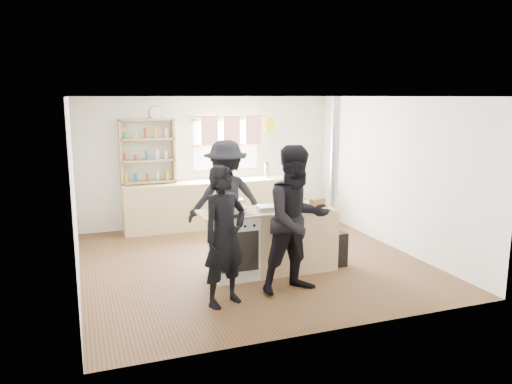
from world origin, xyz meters
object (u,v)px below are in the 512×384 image
at_px(stockpot_stove, 236,204).
at_px(person_far, 226,199).
at_px(person_near_right, 297,220).
at_px(cooking_island, 273,240).
at_px(bread_board, 317,203).
at_px(roast_tray, 271,208).
at_px(person_near_left, 225,236).
at_px(thermos, 267,171).
at_px(skillet_greens, 229,214).
at_px(stockpot_counter, 295,201).
at_px(flue_heater, 333,223).

relative_size(stockpot_stove, person_far, 0.12).
bearing_deg(person_near_right, cooking_island, 83.96).
bearing_deg(person_far, bread_board, 140.29).
height_order(roast_tray, person_near_left, person_near_left).
xyz_separation_m(thermos, person_near_left, (-1.95, -3.64, -0.19)).
relative_size(skillet_greens, roast_tray, 0.93).
distance_m(thermos, person_near_right, 3.68).
bearing_deg(skillet_greens, person_near_left, -111.59).
height_order(thermos, person_near_left, person_near_left).
xyz_separation_m(thermos, bread_board, (-0.31, -2.84, -0.06)).
relative_size(stockpot_stove, bread_board, 0.65).
xyz_separation_m(skillet_greens, person_near_left, (-0.27, -0.67, -0.10)).
height_order(skillet_greens, person_far, person_far).
bearing_deg(stockpot_counter, flue_heater, -0.41).
bearing_deg(stockpot_counter, skillet_greens, -170.02).
xyz_separation_m(skillet_greens, person_near_right, (0.72, -0.59, -0.00)).
height_order(skillet_greens, stockpot_counter, stockpot_counter).
bearing_deg(roast_tray, skillet_greens, -168.63).
relative_size(stockpot_stove, person_near_left, 0.13).
distance_m(person_near_left, person_far, 1.87).
distance_m(roast_tray, person_near_left, 1.22).
height_order(stockpot_stove, bread_board, stockpot_stove).
height_order(thermos, stockpot_stove, thermos).
bearing_deg(roast_tray, person_far, 110.02).
bearing_deg(cooking_island, thermos, 70.60).
relative_size(roast_tray, person_far, 0.21).
height_order(cooking_island, flue_heater, flue_heater).
bearing_deg(person_far, person_near_right, 107.06).
xyz_separation_m(thermos, stockpot_counter, (-0.64, -2.79, -0.02)).
height_order(skillet_greens, person_near_left, person_near_left).
distance_m(roast_tray, flue_heater, 1.07).
relative_size(skillet_greens, flue_heater, 0.15).
bearing_deg(person_far, thermos, -124.34).
bearing_deg(person_near_right, stockpot_stove, 111.60).
bearing_deg(flue_heater, person_near_right, -140.91).
xyz_separation_m(thermos, flue_heater, (-0.02, -2.79, -0.39)).
bearing_deg(flue_heater, stockpot_stove, 173.04).
height_order(person_near_left, person_far, person_far).
relative_size(stockpot_counter, bread_board, 0.82).
distance_m(cooking_island, stockpot_stove, 0.75).
relative_size(stockpot_stove, person_near_right, 0.11).
distance_m(cooking_island, flue_heater, 0.97).
bearing_deg(person_far, flue_heater, 148.45).
bearing_deg(stockpot_stove, stockpot_counter, -11.73).
height_order(person_near_left, person_near_right, person_near_right).
height_order(stockpot_stove, person_near_right, person_near_right).
relative_size(thermos, person_near_left, 0.17).
bearing_deg(roast_tray, flue_heater, 2.75).
xyz_separation_m(stockpot_counter, person_near_left, (-1.31, -0.85, -0.16)).
bearing_deg(thermos, stockpot_counter, -102.97).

